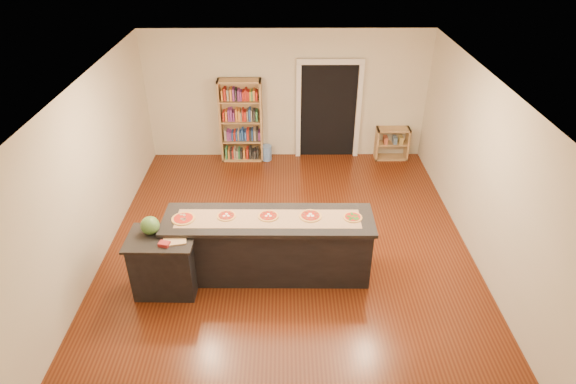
{
  "coord_description": "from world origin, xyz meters",
  "views": [
    {
      "loc": [
        -0.05,
        -6.33,
        4.98
      ],
      "look_at": [
        0.0,
        0.2,
        1.0
      ],
      "focal_mm": 30.0,
      "sensor_mm": 36.0,
      "label": 1
    }
  ],
  "objects_px": {
    "side_counter": "(165,263)",
    "waste_bin": "(266,153)",
    "low_shelf": "(392,144)",
    "watermelon": "(150,225)",
    "kitchen_island": "(269,246)",
    "bookshelf": "(241,121)"
  },
  "relations": [
    {
      "from": "watermelon",
      "to": "side_counter",
      "type": "bearing_deg",
      "value": -33.52
    },
    {
      "from": "waste_bin",
      "to": "watermelon",
      "type": "xyz_separation_m",
      "value": [
        -1.49,
        -4.06,
        0.91
      ]
    },
    {
      "from": "side_counter",
      "to": "waste_bin",
      "type": "relative_size",
      "value": 2.85
    },
    {
      "from": "side_counter",
      "to": "kitchen_island",
      "type": "bearing_deg",
      "value": 14.45
    },
    {
      "from": "side_counter",
      "to": "waste_bin",
      "type": "height_order",
      "value": "side_counter"
    },
    {
      "from": "waste_bin",
      "to": "watermelon",
      "type": "distance_m",
      "value": 4.42
    },
    {
      "from": "bookshelf",
      "to": "side_counter",
      "type": "bearing_deg",
      "value": -100.89
    },
    {
      "from": "side_counter",
      "to": "watermelon",
      "type": "bearing_deg",
      "value": 147.76
    },
    {
      "from": "low_shelf",
      "to": "watermelon",
      "type": "bearing_deg",
      "value": -136.12
    },
    {
      "from": "side_counter",
      "to": "watermelon",
      "type": "distance_m",
      "value": 0.63
    },
    {
      "from": "side_counter",
      "to": "low_shelf",
      "type": "xyz_separation_m",
      "value": [
        4.12,
        4.21,
        -0.12
      ]
    },
    {
      "from": "side_counter",
      "to": "low_shelf",
      "type": "height_order",
      "value": "side_counter"
    },
    {
      "from": "kitchen_island",
      "to": "bookshelf",
      "type": "height_order",
      "value": "bookshelf"
    },
    {
      "from": "bookshelf",
      "to": "waste_bin",
      "type": "xyz_separation_m",
      "value": [
        0.53,
        -0.04,
        -0.74
      ]
    },
    {
      "from": "low_shelf",
      "to": "watermelon",
      "type": "relative_size",
      "value": 2.74
    },
    {
      "from": "waste_bin",
      "to": "watermelon",
      "type": "bearing_deg",
      "value": -110.12
    },
    {
      "from": "waste_bin",
      "to": "low_shelf",
      "type": "bearing_deg",
      "value": 0.97
    },
    {
      "from": "waste_bin",
      "to": "bookshelf",
      "type": "bearing_deg",
      "value": 175.7
    },
    {
      "from": "side_counter",
      "to": "watermelon",
      "type": "height_order",
      "value": "watermelon"
    },
    {
      "from": "low_shelf",
      "to": "waste_bin",
      "type": "xyz_separation_m",
      "value": [
        -2.78,
        -0.05,
        -0.19
      ]
    },
    {
      "from": "waste_bin",
      "to": "watermelon",
      "type": "relative_size",
      "value": 1.27
    },
    {
      "from": "low_shelf",
      "to": "watermelon",
      "type": "distance_m",
      "value": 5.97
    }
  ]
}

